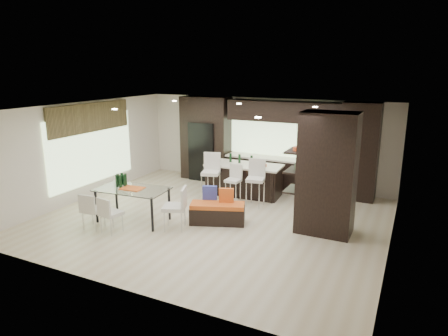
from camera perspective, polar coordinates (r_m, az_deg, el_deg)
The scene contains 22 objects.
ground at distance 9.86m, azimuth -1.54°, elevation -7.27°, with size 8.00×8.00×0.00m, color beige.
back_wall at distance 12.59m, azimuth 5.79°, elevation 3.81°, with size 8.00×0.02×2.70m, color silver.
left_wall at distance 11.80m, azimuth -19.12°, elevation 2.38°, with size 0.02×7.00×2.70m, color silver.
right_wall at distance 8.45m, azimuth 23.29°, elevation -2.50°, with size 0.02×7.00×2.70m, color silver.
ceiling at distance 9.22m, azimuth -1.65°, elevation 8.54°, with size 8.00×7.00×0.02m, color white.
window_left at distance 11.91m, azimuth -18.31°, elevation 2.55°, with size 0.04×3.20×1.90m, color #B2D199.
window_back at distance 12.33m, azimuth 8.37°, elevation 4.45°, with size 3.40×0.04×1.20m, color #B2D199.
stone_accent at distance 11.75m, azimuth -18.54°, elevation 6.84°, with size 0.08×3.00×0.80m, color brown.
ceiling_spots at distance 9.44m, azimuth -0.94°, elevation 8.56°, with size 4.00×3.00×0.02m, color white.
back_cabinetry at distance 12.12m, azimuth 7.47°, elevation 3.35°, with size 6.80×0.68×2.70m, color black.
refrigerator at distance 13.09m, azimuth -2.67°, elevation 2.48°, with size 0.90×0.68×1.90m, color black.
partition_column at distance 8.98m, azimuth 14.52°, elevation -0.83°, with size 1.20×0.80×2.70m, color black.
kitchen_island at distance 11.56m, azimuth 2.86°, elevation -1.66°, with size 2.16×0.93×0.90m, color black.
stool_left at distance 11.12m, azimuth -1.90°, elevation -1.89°, with size 0.47×0.47×1.06m, color silver.
stool_mid at distance 10.91m, azimuth 1.31°, elevation -2.77°, with size 0.38×0.38×0.85m, color silver.
stool_right at distance 10.60m, azimuth 4.50°, elevation -2.84°, with size 0.45×0.45×1.02m, color silver.
bench at distance 9.51m, azimuth -0.94°, elevation -6.49°, with size 1.29×0.49×0.49m, color black.
floor_vase at distance 9.45m, azimuth 12.38°, elevation -4.92°, with size 0.42×0.42×1.13m, color #404E37, non-canonical shape.
dining_table at distance 9.84m, azimuth -12.86°, elevation -5.16°, with size 1.69×0.95×0.81m, color white.
chair_near at distance 9.30m, azimuth -15.79°, elevation -6.60°, with size 0.42×0.42×0.78m, color silver.
chair_far at distance 9.64m, azimuth -18.17°, elevation -6.00°, with size 0.43×0.43×0.79m, color silver.
chair_end at distance 9.17m, azimuth -7.10°, elevation -6.00°, with size 0.50×0.50×0.92m, color silver.
Camera 1 is at (4.24, -8.13, 3.61)m, focal length 32.00 mm.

